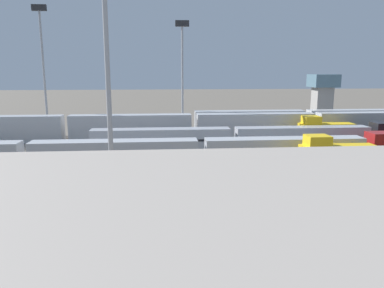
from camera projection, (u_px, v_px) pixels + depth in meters
ground_plane at (162, 159)px, 58.43m from camera, size 400.00×400.00×0.00m
track_bed_0 at (161, 136)px, 77.96m from camera, size 140.00×2.80×0.12m
track_bed_1 at (161, 140)px, 73.08m from camera, size 140.00×2.80×0.12m
track_bed_2 at (162, 145)px, 68.19m from camera, size 140.00×2.80×0.12m
track_bed_3 at (162, 151)px, 63.31m from camera, size 140.00×2.80×0.12m
track_bed_4 at (162, 158)px, 58.42m from camera, size 140.00×2.80×0.12m
track_bed_5 at (162, 166)px, 53.53m from camera, size 140.00×2.80×0.12m
track_bed_6 at (162, 176)px, 48.65m from camera, size 140.00×2.80×0.12m
track_bed_7 at (163, 188)px, 43.76m from camera, size 140.00×2.80×0.12m
track_bed_8 at (163, 203)px, 38.88m from camera, size 140.00×2.80×0.12m
train_on_track_0 at (305, 122)px, 79.98m from camera, size 47.20×3.06×5.00m
train_on_track_1 at (194, 127)px, 73.10m from camera, size 95.60×3.00×5.00m
train_on_track_5 at (186, 152)px, 53.42m from camera, size 90.60×3.06×4.40m
train_on_track_3 at (289, 137)px, 64.71m from camera, size 66.40×3.06×4.40m
train_on_track_6 at (336, 157)px, 50.14m from camera, size 10.00×3.00×5.00m
train_on_track_2 at (325, 132)px, 70.29m from camera, size 10.00×3.00×5.00m
light_mast_0 at (182, 61)px, 77.45m from camera, size 2.80×0.70×23.26m
light_mast_1 at (105, 5)px, 31.79m from camera, size 2.80×0.70×30.15m
light_mast_2 at (42, 53)px, 75.51m from camera, size 2.80×0.70×26.04m
control_tower at (322, 96)px, 90.85m from camera, size 6.00×6.00×12.39m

